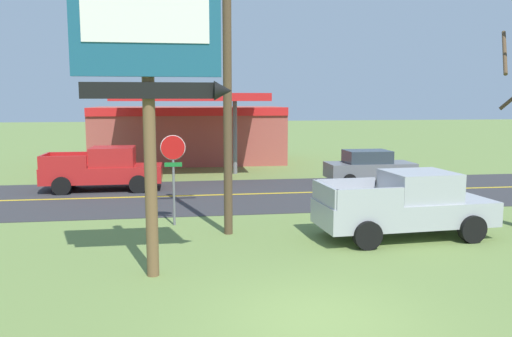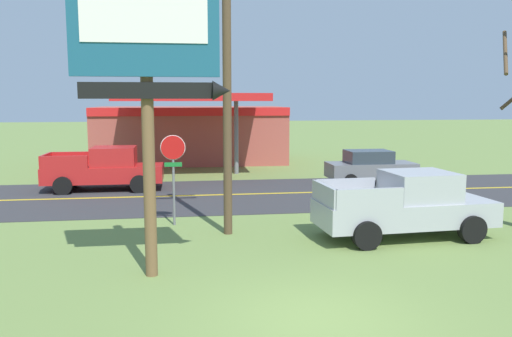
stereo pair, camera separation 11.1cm
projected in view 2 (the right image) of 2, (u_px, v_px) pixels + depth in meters
The scene contains 10 objects.
ground_plane at pixel (317, 320), 9.71m from camera, with size 180.00×180.00×0.00m, color olive.
road_asphalt at pixel (240, 194), 22.46m from camera, with size 140.00×8.00×0.02m, color #333335.
road_centre_line at pixel (240, 194), 22.46m from camera, with size 126.00×0.20×0.01m, color gold.
motel_sign at pixel (149, 62), 11.42m from camera, with size 3.47×0.54×6.98m.
stop_sign at pixel (173, 164), 16.78m from camera, with size 0.80×0.08×2.95m.
utility_pole at pixel (227, 63), 15.28m from camera, with size 1.90×0.26×9.66m.
gas_station at pixel (190, 133), 33.78m from camera, with size 12.00×11.50×4.40m.
pickup_silver_parked_on_lawn at pixel (406, 205), 15.43m from camera, with size 5.32×2.50×1.96m.
pickup_red_on_road at pixel (106, 169), 23.48m from camera, with size 5.20×2.24×1.96m.
car_grey_near_lane at pixel (370, 167), 25.24m from camera, with size 4.20×2.00×1.64m.
Camera 2 is at (-2.43, -9.00, 4.08)m, focal length 36.57 mm.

